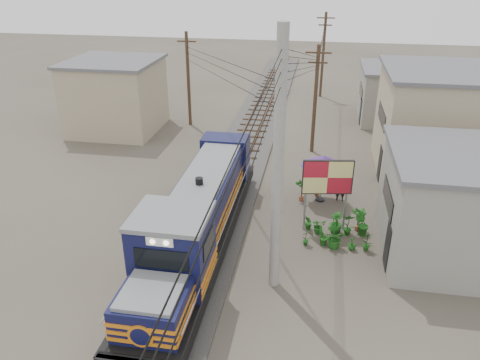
% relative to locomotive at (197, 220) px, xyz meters
% --- Properties ---
extents(ground, '(120.00, 120.00, 0.00)m').
position_rel_locomotive_xyz_m(ground, '(0.00, -1.16, -1.62)').
color(ground, '#473F35').
rests_on(ground, ground).
extents(ballast, '(3.60, 70.00, 0.16)m').
position_rel_locomotive_xyz_m(ballast, '(0.00, 8.84, -1.54)').
color(ballast, '#595651').
rests_on(ballast, ground).
extents(track, '(1.15, 70.00, 0.12)m').
position_rel_locomotive_xyz_m(track, '(0.00, 8.84, -1.36)').
color(track, '#51331E').
rests_on(track, ground).
extents(locomotive, '(2.71, 14.73, 3.65)m').
position_rel_locomotive_xyz_m(locomotive, '(0.00, 0.00, 0.00)').
color(locomotive, black).
rests_on(locomotive, ground).
extents(utility_pole_main, '(0.40, 0.40, 10.00)m').
position_rel_locomotive_xyz_m(utility_pole_main, '(3.50, -1.66, 3.38)').
color(utility_pole_main, '#9E9B93').
rests_on(utility_pole_main, ground).
extents(wooden_pole_mid, '(1.60, 0.24, 7.00)m').
position_rel_locomotive_xyz_m(wooden_pole_mid, '(4.50, 12.84, 2.06)').
color(wooden_pole_mid, '#4C3826').
rests_on(wooden_pole_mid, ground).
extents(wooden_pole_far, '(1.60, 0.24, 7.50)m').
position_rel_locomotive_xyz_m(wooden_pole_far, '(4.80, 26.84, 2.31)').
color(wooden_pole_far, '#4C3826').
rests_on(wooden_pole_far, ground).
extents(wooden_pole_left, '(1.60, 0.24, 7.00)m').
position_rel_locomotive_xyz_m(wooden_pole_left, '(-5.00, 16.84, 2.06)').
color(wooden_pole_left, '#4C3826').
rests_on(wooden_pole_left, ground).
extents(power_lines, '(9.65, 19.00, 3.30)m').
position_rel_locomotive_xyz_m(power_lines, '(-0.14, 7.34, 5.94)').
color(power_lines, black).
rests_on(power_lines, ground).
extents(shophouse_front, '(7.35, 6.30, 4.70)m').
position_rel_locomotive_xyz_m(shophouse_front, '(11.50, 1.84, 0.74)').
color(shophouse_front, gray).
rests_on(shophouse_front, ground).
extents(shophouse_mid, '(8.40, 7.35, 6.20)m').
position_rel_locomotive_xyz_m(shophouse_mid, '(12.50, 10.84, 1.49)').
color(shophouse_mid, tan).
rests_on(shophouse_mid, ground).
extents(shophouse_back, '(6.30, 6.30, 4.20)m').
position_rel_locomotive_xyz_m(shophouse_back, '(11.00, 20.84, 0.49)').
color(shophouse_back, gray).
rests_on(shophouse_back, ground).
extents(shophouse_left, '(6.30, 6.30, 5.20)m').
position_rel_locomotive_xyz_m(shophouse_left, '(-10.00, 14.84, 0.99)').
color(shophouse_left, tan).
rests_on(shophouse_left, ground).
extents(billboard, '(2.30, 0.49, 3.58)m').
position_rel_locomotive_xyz_m(billboard, '(5.40, 2.90, 1.02)').
color(billboard, '#99999E').
rests_on(billboard, ground).
extents(market_umbrella, '(2.54, 2.54, 2.61)m').
position_rel_locomotive_xyz_m(market_umbrella, '(5.19, 5.83, 0.67)').
color(market_umbrella, black).
rests_on(market_umbrella, ground).
extents(vendor, '(0.59, 0.39, 1.60)m').
position_rel_locomotive_xyz_m(vendor, '(6.21, 6.01, -0.82)').
color(vendor, black).
rests_on(vendor, ground).
extents(plant_nursery, '(3.20, 2.32, 1.13)m').
position_rel_locomotive_xyz_m(plant_nursery, '(6.04, 2.06, -1.14)').
color(plant_nursery, '#1F621C').
rests_on(plant_nursery, ground).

